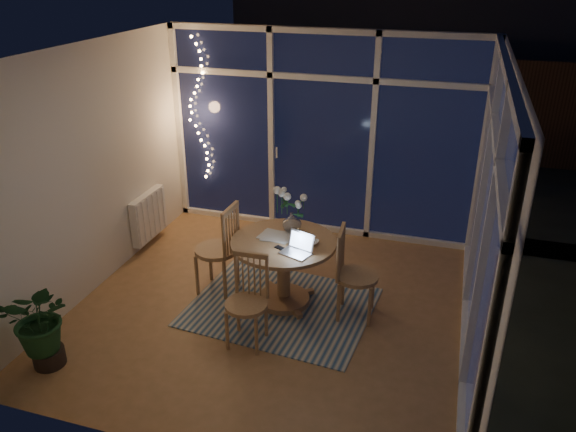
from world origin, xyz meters
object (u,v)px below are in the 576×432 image
object	(u,v)px
chair_right	(357,274)
laptop	(296,244)
dining_table	(284,272)
chair_left	(216,248)
chair_front	(246,303)
potted_plant	(43,329)
flower_vase	(292,222)

from	to	relation	value
chair_right	laptop	size ratio (longest dim) A/B	3.46
laptop	dining_table	bearing A→B (deg)	149.61
chair_left	chair_front	distance (m)	1.02
chair_front	potted_plant	world-z (taller)	chair_front
dining_table	chair_front	bearing A→B (deg)	-99.16
dining_table	potted_plant	size ratio (longest dim) A/B	1.42
chair_front	flower_vase	bearing A→B (deg)	81.50
dining_table	chair_right	size ratio (longest dim) A/B	1.10
chair_left	potted_plant	size ratio (longest dim) A/B	1.37
laptop	flower_vase	size ratio (longest dim) A/B	1.35
dining_table	chair_right	xyz separation A→B (m)	(0.77, -0.01, 0.12)
chair_front	potted_plant	size ratio (longest dim) A/B	1.19
chair_left	chair_right	world-z (taller)	chair_left
chair_left	chair_front	xyz separation A→B (m)	(0.65, -0.79, -0.07)
dining_table	flower_vase	xyz separation A→B (m)	(0.01, 0.25, 0.47)
dining_table	chair_left	bearing A→B (deg)	177.71
flower_vase	potted_plant	xyz separation A→B (m)	(-1.73, -1.82, -0.46)
chair_left	laptop	xyz separation A→B (m)	(0.96, -0.25, 0.32)
chair_right	potted_plant	size ratio (longest dim) A/B	1.29
flower_vase	chair_left	bearing A→B (deg)	-164.68
chair_right	flower_vase	size ratio (longest dim) A/B	4.66
chair_front	laptop	bearing A→B (deg)	58.97
potted_plant	flower_vase	bearing A→B (deg)	46.36
dining_table	flower_vase	bearing A→B (deg)	86.73
chair_left	laptop	world-z (taller)	chair_left
dining_table	laptop	bearing A→B (deg)	-49.03
chair_right	potted_plant	xyz separation A→B (m)	(-2.49, -1.56, -0.11)
laptop	potted_plant	bearing A→B (deg)	-126.11
chair_left	potted_plant	world-z (taller)	chair_left
chair_front	laptop	xyz separation A→B (m)	(0.32, 0.54, 0.38)
dining_table	laptop	size ratio (longest dim) A/B	3.81
chair_right	flower_vase	distance (m)	0.87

